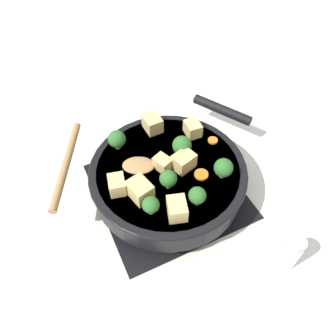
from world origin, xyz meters
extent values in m
plane|color=silver|center=(0.00, 0.00, 0.00)|extent=(2.40, 2.40, 0.00)
cube|color=black|center=(0.00, 0.00, 0.00)|extent=(0.31, 0.31, 0.01)
torus|color=black|center=(0.00, 0.00, 0.02)|extent=(0.24, 0.24, 0.01)
cube|color=black|center=(0.00, 0.00, 0.02)|extent=(0.01, 0.23, 0.01)
cube|color=black|center=(0.00, 0.00, 0.02)|extent=(0.23, 0.01, 0.01)
cylinder|color=black|center=(0.00, 0.00, 0.06)|extent=(0.33, 0.33, 0.06)
cylinder|color=brown|center=(0.00, 0.00, 0.06)|extent=(0.30, 0.30, 0.05)
torus|color=black|center=(0.00, 0.00, 0.08)|extent=(0.34, 0.34, 0.01)
cylinder|color=black|center=(0.12, -0.21, 0.07)|extent=(0.15, 0.10, 0.02)
ellipsoid|color=#A87A4C|center=(0.03, 0.06, 0.09)|extent=(0.07, 0.08, 0.01)
cylinder|color=#A87A4C|center=(0.10, 0.19, 0.09)|extent=(0.22, 0.12, 0.02)
cube|color=#DBB770|center=(-0.04, 0.08, 0.10)|extent=(0.05, 0.05, 0.04)
cube|color=#DBB770|center=(-0.01, 0.11, 0.10)|extent=(0.05, 0.04, 0.03)
cube|color=#DBB770|center=(0.01, 0.01, 0.10)|extent=(0.04, 0.04, 0.03)
cube|color=#DBB770|center=(-0.01, -0.03, 0.10)|extent=(0.05, 0.05, 0.04)
cube|color=#DBB770|center=(0.07, -0.09, 0.10)|extent=(0.04, 0.03, 0.03)
cube|color=#DBB770|center=(0.12, -0.02, 0.10)|extent=(0.05, 0.04, 0.04)
cube|color=#DBB770|center=(-0.11, 0.03, 0.10)|extent=(0.05, 0.05, 0.03)
cylinder|color=#709956|center=(-0.04, 0.02, 0.09)|extent=(0.01, 0.01, 0.01)
sphere|color=#2D6628|center=(-0.04, 0.02, 0.11)|extent=(0.04, 0.04, 0.04)
cylinder|color=#709956|center=(0.10, 0.07, 0.09)|extent=(0.01, 0.01, 0.01)
sphere|color=#2D6628|center=(0.10, 0.07, 0.11)|extent=(0.04, 0.04, 0.04)
cylinder|color=#709956|center=(-0.07, -0.09, 0.09)|extent=(0.01, 0.01, 0.01)
sphere|color=#2D6628|center=(-0.07, -0.09, 0.11)|extent=(0.04, 0.04, 0.04)
cylinder|color=#709956|center=(-0.10, -0.01, 0.09)|extent=(0.01, 0.01, 0.01)
sphere|color=#2D6628|center=(-0.10, -0.01, 0.11)|extent=(0.03, 0.03, 0.03)
cylinder|color=#709956|center=(0.02, -0.04, 0.09)|extent=(0.01, 0.01, 0.01)
sphere|color=#2D6628|center=(0.02, -0.04, 0.11)|extent=(0.04, 0.04, 0.04)
cylinder|color=#709956|center=(-0.08, 0.08, 0.09)|extent=(0.01, 0.01, 0.01)
sphere|color=#2D6628|center=(-0.08, 0.08, 0.11)|extent=(0.03, 0.03, 0.03)
cylinder|color=orange|center=(0.03, -0.12, 0.09)|extent=(0.02, 0.02, 0.01)
cylinder|color=orange|center=(-0.05, -0.05, 0.09)|extent=(0.03, 0.03, 0.01)
cylinder|color=white|center=(-0.25, -0.13, 0.04)|extent=(0.04, 0.04, 0.07)
cylinder|color=#B7B7BC|center=(-0.25, -0.13, 0.08)|extent=(0.03, 0.03, 0.01)
camera|label=1|loc=(-0.40, 0.19, 0.62)|focal=35.00mm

